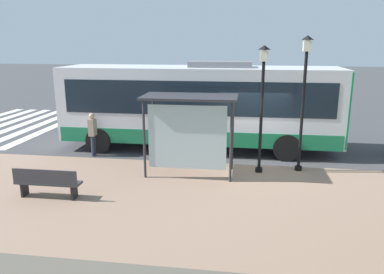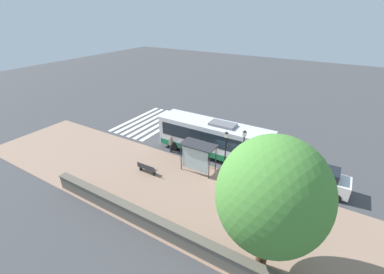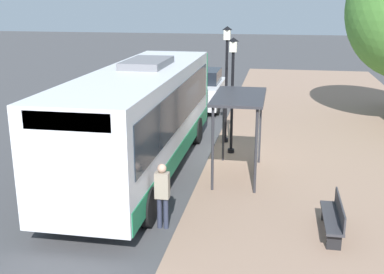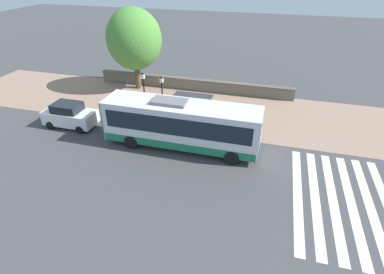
{
  "view_description": "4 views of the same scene",
  "coord_description": "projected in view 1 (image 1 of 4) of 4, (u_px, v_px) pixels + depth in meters",
  "views": [
    {
      "loc": [
        -12.74,
        0.29,
        4.2
      ],
      "look_at": [
        0.44,
        2.18,
        0.85
      ],
      "focal_mm": 35.0,
      "sensor_mm": 36.0,
      "label": 1
    },
    {
      "loc": [
        -17.52,
        -7.17,
        12.69
      ],
      "look_at": [
        0.3,
        3.51,
        2.27
      ],
      "focal_mm": 24.0,
      "sensor_mm": 36.0,
      "label": 2
    },
    {
      "loc": [
        -2.27,
        16.38,
        5.43
      ],
      "look_at": [
        0.15,
        2.97,
        1.48
      ],
      "focal_mm": 45.0,
      "sensor_mm": 36.0,
      "label": 3
    },
    {
      "loc": [
        19.27,
        7.69,
        11.74
      ],
      "look_at": [
        2.01,
        2.89,
        0.93
      ],
      "focal_mm": 28.0,
      "sensor_mm": 36.0,
      "label": 4
    }
  ],
  "objects": [
    {
      "name": "street_lamp_near",
      "position": [
        304.0,
        93.0,
        12.03
      ],
      "size": [
        0.28,
        0.28,
        4.43
      ],
      "color": "black",
      "rests_on": "ground"
    },
    {
      "name": "bus_shelter",
      "position": [
        189.0,
        112.0,
        11.74
      ],
      "size": [
        1.53,
        3.01,
        2.59
      ],
      "color": "#2D2D33",
      "rests_on": "ground"
    },
    {
      "name": "ground_plane",
      "position": [
        251.0,
        165.0,
        13.22
      ],
      "size": [
        120.0,
        120.0,
        0.0
      ],
      "primitive_type": "plane",
      "color": "#424244",
      "rests_on": "ground"
    },
    {
      "name": "crosswalk_stripes",
      "position": [
        12.0,
        125.0,
        19.73
      ],
      "size": [
        9.0,
        5.25,
        0.01
      ],
      "color": "silver",
      "rests_on": "ground"
    },
    {
      "name": "sidewalk_plaza",
      "position": [
        253.0,
        224.0,
        8.9
      ],
      "size": [
        9.0,
        44.0,
        0.02
      ],
      "color": "#937560",
      "rests_on": "ground"
    },
    {
      "name": "bus",
      "position": [
        200.0,
        104.0,
        14.92
      ],
      "size": [
        2.7,
        10.86,
        3.52
      ],
      "color": "silver",
      "rests_on": "ground"
    },
    {
      "name": "street_lamp_far",
      "position": [
        262.0,
        99.0,
        11.91
      ],
      "size": [
        0.28,
        0.28,
        4.14
      ],
      "color": "black",
      "rests_on": "ground"
    },
    {
      "name": "bench",
      "position": [
        47.0,
        182.0,
        10.29
      ],
      "size": [
        0.4,
        1.85,
        0.88
      ],
      "color": "#333338",
      "rests_on": "ground"
    },
    {
      "name": "pedestrian",
      "position": [
        93.0,
        131.0,
        14.12
      ],
      "size": [
        0.34,
        0.22,
        1.66
      ],
      "color": "#2D3347",
      "rests_on": "ground"
    }
  ]
}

